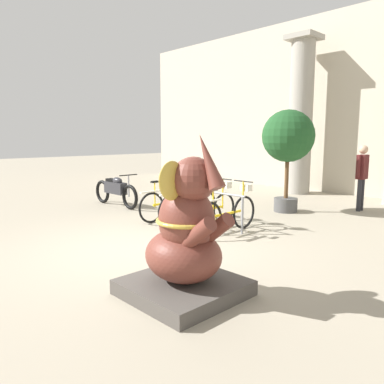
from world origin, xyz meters
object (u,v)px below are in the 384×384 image
(motorcycle, at_px, (116,190))
(bicycle_1, at_px, (190,205))
(elephant_statue, at_px, (186,242))
(person_pedestrian, at_px, (362,172))
(bicycle_3, at_px, (229,213))
(potted_tree, at_px, (288,140))
(bicycle_2, at_px, (209,208))
(bicycle_0, at_px, (171,202))

(motorcycle, bearing_deg, bicycle_1, 1.47)
(elephant_statue, xyz_separation_m, person_pedestrian, (-0.72, 6.85, 0.36))
(bicycle_3, distance_m, motorcycle, 4.06)
(bicycle_1, height_order, elephant_statue, elephant_statue)
(bicycle_1, xyz_separation_m, potted_tree, (0.78, 2.66, 1.42))
(bicycle_1, height_order, bicycle_3, same)
(elephant_statue, bearing_deg, bicycle_2, 129.23)
(elephant_statue, height_order, motorcycle, elephant_statue)
(potted_tree, bearing_deg, bicycle_3, -81.82)
(person_pedestrian, bearing_deg, potted_tree, -130.85)
(motorcycle, bearing_deg, bicycle_3, 0.49)
(elephant_statue, bearing_deg, person_pedestrian, 96.04)
(bicycle_3, relative_size, elephant_statue, 0.88)
(bicycle_2, distance_m, person_pedestrian, 4.45)
(bicycle_3, distance_m, person_pedestrian, 4.32)
(bicycle_2, xyz_separation_m, motorcycle, (-3.48, -0.06, 0.04))
(elephant_statue, distance_m, motorcycle, 6.27)
(potted_tree, bearing_deg, motorcycle, -143.37)
(bicycle_0, height_order, elephant_statue, elephant_statue)
(bicycle_3, bearing_deg, motorcycle, -179.51)
(elephant_statue, bearing_deg, potted_tree, 110.50)
(bicycle_0, xyz_separation_m, bicycle_1, (0.58, 0.07, 0.00))
(bicycle_0, distance_m, bicycle_3, 1.75)
(bicycle_0, distance_m, potted_tree, 3.36)
(bicycle_0, xyz_separation_m, bicycle_3, (1.75, 0.03, 0.00))
(person_pedestrian, height_order, potted_tree, potted_tree)
(bicycle_2, bearing_deg, bicycle_0, -177.30)
(bicycle_1, xyz_separation_m, elephant_statue, (2.78, -2.71, 0.25))
(bicycle_2, relative_size, elephant_statue, 0.88)
(bicycle_0, relative_size, person_pedestrian, 1.02)
(bicycle_2, distance_m, potted_tree, 3.03)
(bicycle_0, height_order, bicycle_1, same)
(bicycle_1, distance_m, bicycle_3, 1.17)
(bicycle_0, xyz_separation_m, motorcycle, (-2.32, -0.01, 0.04))
(bicycle_3, height_order, person_pedestrian, person_pedestrian)
(bicycle_0, distance_m, bicycle_1, 0.59)
(bicycle_2, height_order, elephant_statue, elephant_statue)
(elephant_statue, xyz_separation_m, motorcycle, (-5.68, 2.63, -0.21))
(bicycle_1, relative_size, person_pedestrian, 1.02)
(bicycle_2, distance_m, bicycle_3, 0.58)
(bicycle_3, bearing_deg, person_pedestrian, 77.94)
(person_pedestrian, bearing_deg, elephant_statue, -83.96)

